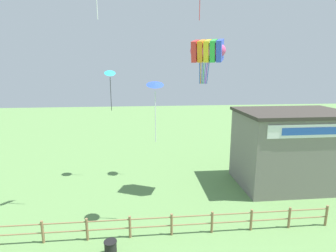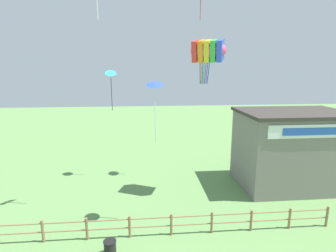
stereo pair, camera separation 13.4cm
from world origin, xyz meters
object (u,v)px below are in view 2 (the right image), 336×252
object	(u,v)px
trash_bin	(110,248)
kite_cyan_delta	(111,75)
kite_rainbow_parafoil	(208,51)
kite_blue_delta	(155,88)
seaside_building	(291,148)

from	to	relation	value
trash_bin	kite_cyan_delta	xyz separation A→B (m)	(-0.80, 9.87, 8.07)
kite_rainbow_parafoil	kite_blue_delta	size ratio (longest dim) A/B	0.86
seaside_building	kite_blue_delta	world-z (taller)	kite_blue_delta
kite_cyan_delta	trash_bin	bearing A→B (deg)	-85.38
seaside_building	kite_rainbow_parafoil	xyz separation A→B (m)	(-6.97, -0.90, 7.16)
kite_blue_delta	seaside_building	bearing A→B (deg)	21.68
trash_bin	kite_rainbow_parafoil	xyz separation A→B (m)	(6.03, 6.10, 9.71)
kite_rainbow_parafoil	kite_blue_delta	xyz separation A→B (m)	(-3.65, -3.32, -2.15)
kite_rainbow_parafoil	kite_cyan_delta	world-z (taller)	kite_rainbow_parafoil
kite_rainbow_parafoil	seaside_building	bearing A→B (deg)	7.33
kite_blue_delta	kite_cyan_delta	xyz separation A→B (m)	(-3.18, 7.09, 0.51)
kite_rainbow_parafoil	kite_blue_delta	distance (m)	5.38
kite_rainbow_parafoil	kite_cyan_delta	size ratio (longest dim) A/B	0.90
kite_blue_delta	kite_cyan_delta	bearing A→B (deg)	114.16
seaside_building	trash_bin	size ratio (longest dim) A/B	10.15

